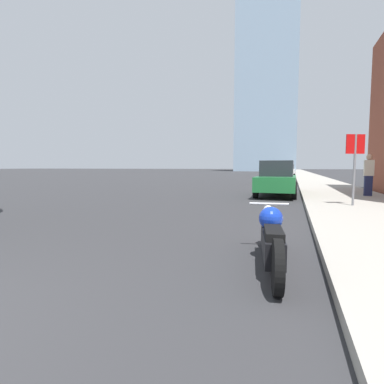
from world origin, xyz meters
name	(u,v)px	position (x,y,z in m)	size (l,w,h in m)	color
sidewalk	(310,177)	(5.69, 40.00, 0.07)	(3.45, 240.00, 0.15)	#9E998E
distant_tower	(268,86)	(-4.76, 102.03, 27.70)	(18.62, 18.62, 55.40)	#8CA5BC
motorcycle	(272,238)	(3.28, 3.64, 0.38)	(0.63, 2.50, 0.78)	black
parked_car_green	(277,179)	(2.86, 14.02, 0.81)	(1.83, 4.58, 1.64)	#1E6B33
parked_car_silver	(281,173)	(2.62, 25.69, 0.87)	(2.03, 4.20, 1.76)	#BCBCC1
parked_car_yellow	(284,171)	(2.55, 37.80, 0.82)	(2.21, 4.14, 1.60)	gold
parked_car_white	(289,170)	(2.99, 48.80, 0.88)	(1.96, 4.03, 1.78)	silver
parked_car_blue	(289,170)	(2.92, 60.57, 0.84)	(2.19, 4.41, 1.66)	#1E3899
stop_sign	(355,157)	(5.36, 9.91, 1.66)	(0.57, 0.26, 2.22)	slate
pedestrian	(369,174)	(6.56, 13.63, 1.05)	(0.36, 0.24, 1.74)	#1E2347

